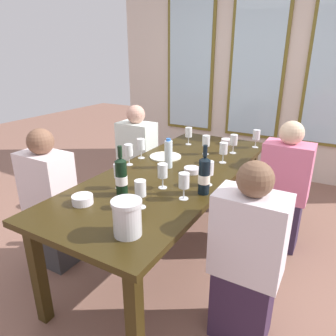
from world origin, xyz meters
name	(u,v)px	position (x,y,z in m)	size (l,w,h in m)	color
ground_plane	(173,250)	(0.00, 0.00, 0.00)	(12.00, 12.00, 0.00)	#875D4D
back_wall_with_windows	(258,65)	(0.00, 2.25, 1.45)	(4.10, 0.10, 2.90)	beige
dining_table	(174,179)	(0.00, 0.00, 0.67)	(0.90, 2.28, 0.74)	#31250D
white_plate_0	(165,157)	(-0.22, 0.25, 0.74)	(0.28, 0.28, 0.01)	white
metal_pitcher	(127,217)	(0.23, -0.90, 0.84)	(0.16, 0.16, 0.19)	silver
wine_bottle_0	(204,175)	(0.37, -0.27, 0.87)	(0.08, 0.08, 0.33)	black
wine_bottle_1	(121,176)	(-0.08, -0.55, 0.87)	(0.08, 0.08, 0.33)	black
tasting_bowl_0	(227,141)	(0.11, 0.93, 0.76)	(0.12, 0.12, 0.05)	white
tasting_bowl_1	(83,200)	(-0.21, -0.77, 0.77)	(0.13, 0.13, 0.05)	white
tasting_bowl_2	(192,170)	(0.14, 0.03, 0.76)	(0.12, 0.12, 0.04)	white
water_bottle	(168,154)	(-0.07, 0.04, 0.85)	(0.06, 0.06, 0.24)	white
wine_glass_0	(256,135)	(0.39, 0.94, 0.86)	(0.07, 0.07, 0.17)	white
wine_glass_1	(224,149)	(0.27, 0.36, 0.86)	(0.07, 0.07, 0.17)	white
wine_glass_2	(129,151)	(-0.38, -0.07, 0.86)	(0.07, 0.07, 0.17)	white
wine_glass_3	(119,171)	(-0.16, -0.47, 0.86)	(0.07, 0.07, 0.17)	white
wine_glass_4	(140,189)	(0.12, -0.63, 0.86)	(0.07, 0.07, 0.17)	white
wine_glass_5	(189,133)	(-0.22, 0.71, 0.86)	(0.07, 0.07, 0.17)	white
wine_glass_6	(184,181)	(0.29, -0.40, 0.86)	(0.07, 0.07, 0.17)	white
wine_glass_7	(141,145)	(-0.39, 0.12, 0.86)	(0.07, 0.07, 0.17)	white
wine_glass_8	(206,141)	(0.05, 0.50, 0.86)	(0.07, 0.07, 0.17)	white
wine_glass_9	(163,172)	(0.09, -0.33, 0.86)	(0.07, 0.07, 0.17)	white
wine_glass_10	(234,141)	(0.26, 0.66, 0.86)	(0.07, 0.07, 0.17)	white
wine_glass_11	(209,169)	(0.34, -0.13, 0.86)	(0.07, 0.07, 0.17)	white
seated_person_0	(137,160)	(-0.75, 0.56, 0.53)	(0.38, 0.24, 1.11)	#263643
seated_person_1	(284,190)	(0.75, 0.55, 0.53)	(0.38, 0.24, 1.11)	#362843
seated_person_2	(50,203)	(-0.75, -0.60, 0.53)	(0.38, 0.24, 1.11)	#363537
seated_person_3	(246,260)	(0.75, -0.53, 0.53)	(0.38, 0.24, 1.11)	#35223C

